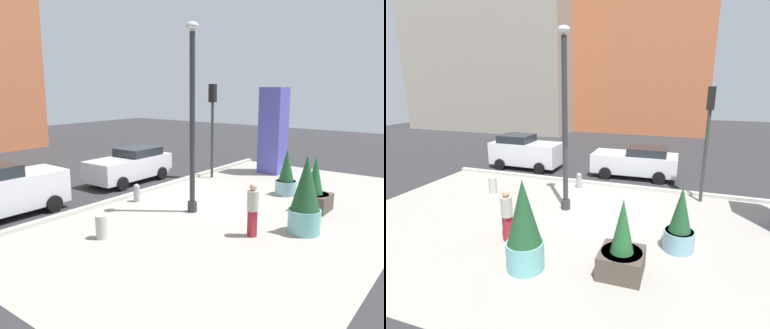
# 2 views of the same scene
# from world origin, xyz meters

# --- Properties ---
(ground_plane) EXTENTS (60.00, 60.00, 0.00)m
(ground_plane) POSITION_xyz_m (0.00, 4.00, 0.00)
(ground_plane) COLOR #2D2D30
(plaza_pavement) EXTENTS (18.00, 10.00, 0.02)m
(plaza_pavement) POSITION_xyz_m (0.00, -2.00, 0.00)
(plaza_pavement) COLOR #9E998E
(plaza_pavement) RESTS_ON ground_plane
(curb_strip) EXTENTS (18.00, 0.24, 0.16)m
(curb_strip) POSITION_xyz_m (0.00, 3.12, 0.08)
(curb_strip) COLOR #B7B2A8
(curb_strip) RESTS_ON ground_plane
(lamp_post) EXTENTS (0.44, 0.44, 6.84)m
(lamp_post) POSITION_xyz_m (-1.35, -0.20, 3.34)
(lamp_post) COLOR #2D2D33
(lamp_post) RESTS_ON ground_plane
(art_pillar_blue) EXTENTS (1.22, 1.22, 4.62)m
(art_pillar_blue) POSITION_xyz_m (6.77, 0.51, 2.31)
(art_pillar_blue) COLOR #4C4CAD
(art_pillar_blue) RESTS_ON ground_plane
(potted_plant_near_left) EXTENTS (0.91, 0.91, 2.03)m
(potted_plant_near_left) POSITION_xyz_m (3.00, -2.00, 0.85)
(potted_plant_near_left) COLOR #7AA8B7
(potted_plant_near_left) RESTS_ON ground_plane
(potted_plant_mid_plaza) EXTENTS (1.03, 1.03, 2.56)m
(potted_plant_mid_plaza) POSITION_xyz_m (-0.90, -4.37, 1.21)
(potted_plant_mid_plaza) COLOR #6BB2B2
(potted_plant_mid_plaza) RESTS_ON ground_plane
(potted_plant_by_pillar) EXTENTS (1.14, 1.14, 2.13)m
(potted_plant_by_pillar) POSITION_xyz_m (1.61, -3.77, 0.75)
(potted_plant_by_pillar) COLOR #4C4238
(potted_plant_by_pillar) RESTS_ON ground_plane
(fire_hydrant) EXTENTS (0.36, 0.26, 0.75)m
(fire_hydrant) POSITION_xyz_m (-1.68, 2.42, 0.37)
(fire_hydrant) COLOR #99999E
(fire_hydrant) RESTS_ON ground_plane
(concrete_bollard) EXTENTS (0.36, 0.36, 0.75)m
(concrete_bollard) POSITION_xyz_m (-5.17, 0.43, 0.38)
(concrete_bollard) COLOR #B2ADA3
(concrete_bollard) RESTS_ON ground_plane
(traffic_light_far_side) EXTENTS (0.28, 0.42, 4.77)m
(traffic_light_far_side) POSITION_xyz_m (3.78, 2.44, 3.20)
(traffic_light_far_side) COLOR #333833
(traffic_light_far_side) RESTS_ON ground_plane
(car_intersection) EXTENTS (4.44, 2.12, 1.65)m
(car_intersection) POSITION_xyz_m (0.59, 5.14, 0.84)
(car_intersection) COLOR silver
(car_intersection) RESTS_ON ground_plane
(car_curb_west) EXTENTS (4.10, 2.04, 1.95)m
(car_curb_west) POSITION_xyz_m (-5.85, 4.84, 0.97)
(car_curb_west) COLOR silver
(car_curb_west) RESTS_ON ground_plane
(pedestrian_crossing) EXTENTS (0.50, 0.50, 1.72)m
(pedestrian_crossing) POSITION_xyz_m (-2.17, -3.19, 0.96)
(pedestrian_crossing) COLOR maroon
(pedestrian_crossing) RESTS_ON ground_plane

